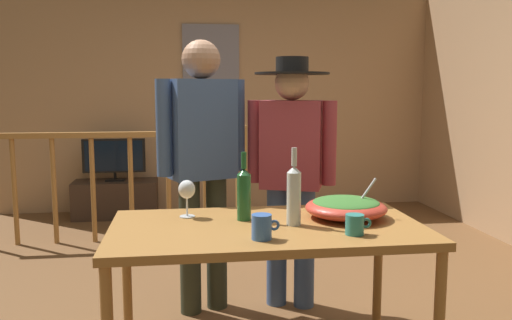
{
  "coord_description": "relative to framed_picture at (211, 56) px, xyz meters",
  "views": [
    {
      "loc": [
        -0.43,
        -3.32,
        1.39
      ],
      "look_at": [
        -0.04,
        -0.49,
        1.01
      ],
      "focal_mm": 36.94,
      "sensor_mm": 36.0,
      "label": 1
    }
  ],
  "objects": [
    {
      "name": "wine_bottle_clear",
      "position": [
        0.19,
        -3.71,
        -0.88
      ],
      "size": [
        0.07,
        0.07,
        0.37
      ],
      "color": "silver",
      "rests_on": "serving_table"
    },
    {
      "name": "person_standing_right",
      "position": [
        0.34,
        -2.91,
        -0.83
      ],
      "size": [
        0.53,
        0.46,
        1.59
      ],
      "rotation": [
        0.0,
        0.0,
        2.79
      ],
      "color": "#3D5684",
      "rests_on": "ground_plane"
    },
    {
      "name": "mug_blue",
      "position": [
        0.0,
        -3.93,
        -0.98
      ],
      "size": [
        0.12,
        0.09,
        0.11
      ],
      "color": "#3866B2",
      "rests_on": "serving_table"
    },
    {
      "name": "person_standing_left",
      "position": [
        -0.22,
        -2.91,
        -0.78
      ],
      "size": [
        0.55,
        0.34,
        1.69
      ],
      "rotation": [
        0.0,
        0.0,
        3.49
      ],
      "color": "#2D3323",
      "rests_on": "ground_plane"
    },
    {
      "name": "stair_railing",
      "position": [
        -0.61,
        -1.25,
        -1.15
      ],
      "size": [
        2.47,
        0.1,
        1.06
      ],
      "color": "#9E6B33",
      "rests_on": "ground_plane"
    },
    {
      "name": "serving_table",
      "position": [
        0.06,
        -3.69,
        -1.1
      ],
      "size": [
        1.5,
        0.82,
        0.75
      ],
      "color": "#9E6B33",
      "rests_on": "ground_plane"
    },
    {
      "name": "ground_plane",
      "position": [
        0.1,
        -2.81,
        -1.78
      ],
      "size": [
        7.45,
        7.45,
        0.0
      ],
      "primitive_type": "plane",
      "color": "brown"
    },
    {
      "name": "wine_glass",
      "position": [
        -0.32,
        -3.48,
        -0.9
      ],
      "size": [
        0.09,
        0.09,
        0.19
      ],
      "color": "silver",
      "rests_on": "serving_table"
    },
    {
      "name": "tv_console",
      "position": [
        -1.08,
        -0.29,
        -1.58
      ],
      "size": [
        0.9,
        0.4,
        0.4
      ],
      "primitive_type": "cube",
      "color": "#38281E",
      "rests_on": "ground_plane"
    },
    {
      "name": "mug_teal",
      "position": [
        0.43,
        -3.91,
        -0.99
      ],
      "size": [
        0.12,
        0.08,
        0.09
      ],
      "color": "teal",
      "rests_on": "serving_table"
    },
    {
      "name": "wine_bottle_green",
      "position": [
        -0.04,
        -3.58,
        -0.89
      ],
      "size": [
        0.07,
        0.07,
        0.34
      ],
      "color": "#1E5628",
      "rests_on": "serving_table"
    },
    {
      "name": "framed_picture",
      "position": [
        0.0,
        0.0,
        0.0
      ],
      "size": [
        0.65,
        0.03,
        0.7
      ],
      "primitive_type": "cube",
      "color": "slate"
    },
    {
      "name": "flat_screen_tv",
      "position": [
        -1.08,
        -0.32,
        -1.1
      ],
      "size": [
        0.66,
        0.12,
        0.46
      ],
      "color": "black",
      "rests_on": "tv_console"
    },
    {
      "name": "back_wall",
      "position": [
        0.1,
        0.06,
        -0.49
      ],
      "size": [
        5.05,
        0.1,
        2.57
      ],
      "primitive_type": "cube",
      "color": "tan",
      "rests_on": "ground_plane"
    },
    {
      "name": "salad_bowl",
      "position": [
        0.48,
        -3.61,
        -0.97
      ],
      "size": [
        0.41,
        0.41,
        0.21
      ],
      "color": "#CC3D2D",
      "rests_on": "serving_table"
    }
  ]
}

